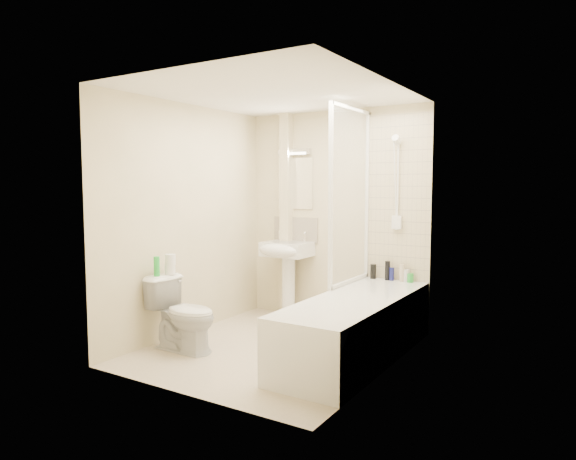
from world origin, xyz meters
The scene contains 25 objects.
floor centered at (0.00, 0.00, 0.00)m, with size 2.50×2.50×0.00m, color beige.
wall_back centered at (0.00, 1.25, 1.20)m, with size 2.20×0.02×2.40m, color beige.
wall_left centered at (-1.10, 0.00, 1.20)m, with size 0.02×2.50×2.40m, color beige.
wall_right centered at (1.10, 0.00, 1.20)m, with size 0.02×2.50×2.40m, color beige.
ceiling centered at (0.00, 0.00, 2.40)m, with size 2.20×2.50×0.02m, color white.
tile_back centered at (0.75, 1.24, 1.42)m, with size 0.70×0.01×1.75m, color beige.
tile_right centered at (1.09, 0.19, 1.42)m, with size 0.01×2.10×1.75m, color beige.
pipe_boxing centered at (-0.62, 1.19, 1.20)m, with size 0.12×0.12×2.40m, color beige.
splashback centered at (-0.52, 1.24, 1.03)m, with size 0.60×0.01×0.30m, color beige.
mirror centered at (-0.52, 1.24, 1.58)m, with size 0.46×0.01×0.60m, color white.
strip_light centered at (-0.52, 1.22, 1.95)m, with size 0.42×0.07×0.07m, color silver.
bathtub centered at (0.75, 0.19, 0.29)m, with size 0.70×2.10×0.55m.
shower_screen centered at (0.40, 0.80, 1.45)m, with size 0.04×0.92×1.80m.
shower_fixture centered at (0.75, 1.19, 1.55)m, with size 0.10×0.16×0.99m.
pedestal_sink centered at (-0.52, 1.01, 0.72)m, with size 0.53×0.49×1.02m.
bottle_black_a centered at (0.51, 1.16, 0.63)m, with size 0.06×0.06×0.16m, color black.
bottle_black_b centered at (0.67, 1.16, 0.65)m, with size 0.05×0.05×0.20m, color black.
bottle_blue centered at (0.72, 1.16, 0.62)m, with size 0.05×0.05×0.14m, color navy.
bottle_cream centered at (0.84, 1.16, 0.64)m, with size 0.06×0.06×0.18m, color beige.
bottle_white_b centered at (0.89, 1.16, 0.62)m, with size 0.06×0.06×0.13m, color silver.
bottle_green centered at (0.92, 1.16, 0.60)m, with size 0.07×0.07×0.09m, color green.
toilet centered at (-0.72, -0.48, 0.35)m, with size 0.69×0.40×0.70m, color white.
toilet_roll_lower centered at (-0.95, -0.42, 0.75)m, with size 0.10×0.10×0.09m, color white.
toilet_roll_upper centered at (-0.94, -0.42, 0.84)m, with size 0.10×0.10×0.10m, color white.
green_bottle centered at (-0.97, -0.57, 0.79)m, with size 0.06×0.06×0.19m, color green.
Camera 1 is at (2.62, -4.00, 1.56)m, focal length 32.00 mm.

